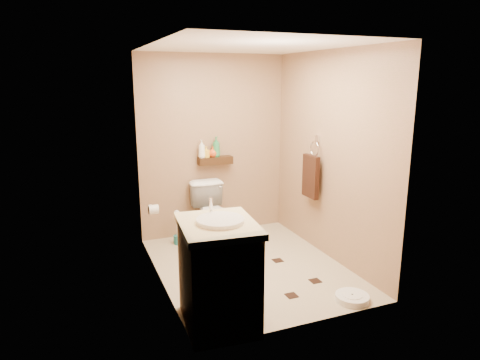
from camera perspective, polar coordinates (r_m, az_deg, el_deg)
name	(u,v)px	position (r m, az deg, el deg)	size (l,w,h in m)	color
ground	(250,267)	(4.95, 1.30, -11.47)	(2.50, 2.50, 0.00)	tan
wall_back	(213,146)	(5.73, -3.59, 4.52)	(2.00, 0.04, 2.40)	#9F745B
wall_front	(312,191)	(3.49, 9.52, -1.39)	(2.00, 0.04, 2.40)	#9F745B
wall_left	(157,170)	(4.29, -10.99, 1.29)	(0.04, 2.50, 2.40)	#9F745B
wall_right	(330,157)	(5.05, 11.86, 3.06)	(0.04, 2.50, 2.40)	#9F745B
ceiling	(251,46)	(4.50, 1.46, 17.45)	(2.00, 2.50, 0.02)	white
wall_shelf	(215,161)	(5.69, -3.31, 2.61)	(0.46, 0.14, 0.10)	#391E0F
floor_accents	(254,270)	(4.86, 1.87, -11.91)	(1.09, 1.39, 0.01)	black
toilet	(213,215)	(5.48, -3.58, -4.63)	(0.43, 0.76, 0.77)	white
vanity	(218,272)	(3.72, -2.89, -12.21)	(0.69, 0.81, 1.07)	brown
bathroom_scale	(352,298)	(4.39, 14.72, -14.93)	(0.34, 0.34, 0.06)	white
toilet_brush	(177,232)	(5.58, -8.35, -6.89)	(0.10, 0.10, 0.45)	#1A6669
towel_ring	(311,174)	(5.26, 9.44, 0.74)	(0.12, 0.30, 0.76)	silver
toilet_paper	(153,209)	(5.07, -11.47, -3.87)	(0.12, 0.11, 0.12)	white
bottle_a	(202,149)	(5.60, -5.13, 4.16)	(0.09, 0.09, 0.24)	white
bottle_b	(206,152)	(5.63, -4.53, 3.76)	(0.07, 0.07, 0.15)	yellow
bottle_c	(213,151)	(5.65, -3.61, 3.81)	(0.11, 0.11, 0.15)	#DA4D19
bottle_d	(216,147)	(5.66, -3.20, 4.45)	(0.10, 0.10, 0.27)	#2B834A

